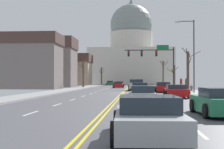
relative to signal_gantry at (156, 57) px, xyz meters
The scene contains 26 objects.
ground 14.47m from the signal_gantry, 110.83° to the right, with size 20.00×180.00×0.20m.
signal_gantry is the anchor object (origin of this frame).
street_lamp_right 14.96m from the signal_gantry, 77.92° to the right, with size 2.16×0.24×8.30m.
capitol_building 62.90m from the signal_gantry, 94.40° to the left, with size 28.83×19.38×30.62m.
pickup_truck_near_00 7.07m from the signal_gantry, 124.98° to the right, with size 2.40×5.67×1.62m.
sedan_near_01 11.70m from the signal_gantry, 88.92° to the right, with size 2.12×4.64×1.28m.
sedan_near_02 17.77m from the signal_gantry, 99.38° to the right, with size 2.07×4.30×1.27m.
sedan_near_03 23.01m from the signal_gantry, 89.01° to the right, with size 2.20×4.40×1.17m.
sedan_near_04 30.14m from the signal_gantry, 95.36° to the right, with size 1.93×4.32×1.20m.
sedan_near_05 37.31m from the signal_gantry, 89.24° to the right, with size 2.04×4.39×1.26m.
sedan_near_06 43.22m from the signal_gantry, 93.89° to the right, with size 2.14×4.43×1.18m.
sedan_oncoming_00 12.82m from the signal_gantry, 123.31° to the left, with size 1.99×4.57×1.17m.
sedan_oncoming_01 25.14m from the signal_gantry, 106.10° to the left, with size 2.02×4.26×1.14m.
sedan_oncoming_02 37.94m from the signal_gantry, 105.79° to the left, with size 2.14×4.75×1.18m.
flank_building_00 25.63m from the signal_gantry, 146.20° to the left, with size 11.04×7.82×10.23m.
flank_building_01 21.70m from the signal_gantry, behind, with size 11.37×6.90×9.32m.
flank_building_02 39.13m from the signal_gantry, 122.75° to the left, with size 12.23×8.63×8.27m.
flank_building_03 32.49m from the signal_gantry, 134.30° to the left, with size 8.98×7.92×10.96m.
bare_tree_00 10.07m from the signal_gantry, 66.16° to the left, with size 2.40×2.09×4.11m.
bare_tree_01 16.30m from the signal_gantry, 145.28° to the left, with size 1.91×2.65×5.63m.
bare_tree_02 9.51m from the signal_gantry, 66.40° to the right, with size 2.51×2.00×5.80m.
bare_tree_03 41.16m from the signal_gantry, 108.30° to the left, with size 1.36×1.69×4.89m.
bare_tree_04 26.90m from the signal_gantry, 82.71° to the left, with size 2.06×2.28×6.18m.
pedestrian_00 6.83m from the signal_gantry, 51.99° to the right, with size 0.35×0.34×1.72m.
pedestrian_01 6.57m from the signal_gantry, 32.49° to the right, with size 0.35×0.34×1.70m.
bicycle_parked 11.93m from the signal_gantry, 69.62° to the right, with size 0.12×1.77×0.85m.
Camera 1 is at (1.54, -39.41, 1.65)m, focal length 51.85 mm.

